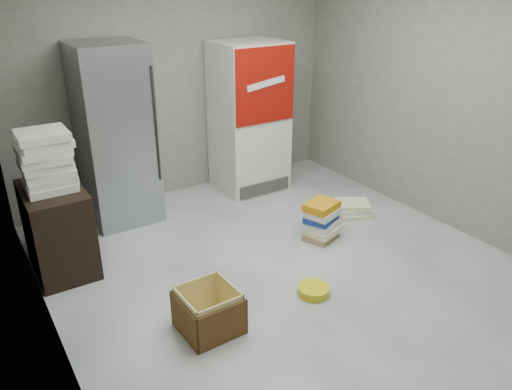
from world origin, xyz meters
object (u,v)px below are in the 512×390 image
object	(u,v)px
wood_shelf	(58,229)
cardboard_box	(209,313)
steel_fridge	(116,135)
coke_cooler	(249,117)
phonebook_stack_main	(322,221)

from	to	relation	value
wood_shelf	cardboard_box	xyz separation A→B (m)	(0.73, -1.51, -0.26)
cardboard_box	steel_fridge	bearing A→B (deg)	85.55
coke_cooler	wood_shelf	world-z (taller)	coke_cooler
cardboard_box	phonebook_stack_main	bearing A→B (deg)	19.71
coke_cooler	phonebook_stack_main	world-z (taller)	coke_cooler
coke_cooler	phonebook_stack_main	distance (m)	1.73
cardboard_box	coke_cooler	bearing A→B (deg)	49.97
coke_cooler	wood_shelf	xyz separation A→B (m)	(-2.48, -0.72, -0.50)
wood_shelf	cardboard_box	world-z (taller)	wood_shelf
coke_cooler	wood_shelf	bearing A→B (deg)	-163.72
wood_shelf	phonebook_stack_main	xyz separation A→B (m)	(2.37, -0.85, -0.20)
phonebook_stack_main	steel_fridge	bearing A→B (deg)	110.68
wood_shelf	cardboard_box	bearing A→B (deg)	-64.01
phonebook_stack_main	cardboard_box	distance (m)	1.77
steel_fridge	phonebook_stack_main	world-z (taller)	steel_fridge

